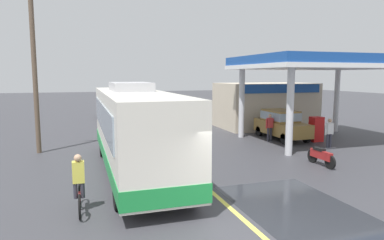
# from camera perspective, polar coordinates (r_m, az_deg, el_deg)

# --- Properties ---
(ground) EXTENTS (120.00, 120.00, 0.00)m
(ground) POSITION_cam_1_polar(r_m,az_deg,el_deg) (28.21, -9.19, -0.87)
(ground) COLOR #38383D
(lane_divider_stripe) EXTENTS (0.16, 50.00, 0.01)m
(lane_divider_stripe) POSITION_cam_1_polar(r_m,az_deg,el_deg) (23.33, -7.31, -2.54)
(lane_divider_stripe) COLOR #D8CC4C
(lane_divider_stripe) RESTS_ON ground
(wet_puddle_patch) EXTENTS (3.37, 5.24, 0.01)m
(wet_puddle_patch) POSITION_cam_1_polar(r_m,az_deg,el_deg) (11.26, 16.92, -13.69)
(wet_puddle_patch) COLOR #26282D
(wet_puddle_patch) RESTS_ON ground
(coach_bus_main) EXTENTS (2.60, 11.04, 3.69)m
(coach_bus_main) POSITION_cam_1_polar(r_m,az_deg,el_deg) (14.41, -9.36, -1.80)
(coach_bus_main) COLOR silver
(coach_bus_main) RESTS_ON ground
(gas_station_roadside) EXTENTS (9.10, 11.95, 5.10)m
(gas_station_roadside) POSITION_cam_1_polar(r_m,az_deg,el_deg) (25.59, 14.18, 4.08)
(gas_station_roadside) COLOR #194799
(gas_station_roadside) RESTS_ON ground
(car_at_pump) EXTENTS (1.70, 4.20, 1.82)m
(car_at_pump) POSITION_cam_1_polar(r_m,az_deg,el_deg) (22.52, 14.44, -0.47)
(car_at_pump) COLOR olive
(car_at_pump) RESTS_ON ground
(minibus_opposing_lane) EXTENTS (2.04, 6.13, 2.44)m
(minibus_opposing_lane) POSITION_cam_1_polar(r_m,az_deg,el_deg) (33.12, -6.60, 2.94)
(minibus_opposing_lane) COLOR #A5A5AD
(minibus_opposing_lane) RESTS_ON ground
(cyclist_on_shoulder) EXTENTS (0.34, 1.82, 1.72)m
(cyclist_on_shoulder) POSITION_cam_1_polar(r_m,az_deg,el_deg) (10.83, -18.09, -10.21)
(cyclist_on_shoulder) COLOR black
(cyclist_on_shoulder) RESTS_ON ground
(motorcycle_parked_forecourt) EXTENTS (0.55, 1.80, 0.92)m
(motorcycle_parked_forecourt) POSITION_cam_1_polar(r_m,az_deg,el_deg) (16.48, 20.43, -5.53)
(motorcycle_parked_forecourt) COLOR black
(motorcycle_parked_forecourt) RESTS_ON ground
(pedestrian_near_pump) EXTENTS (0.55, 0.22, 1.66)m
(pedestrian_near_pump) POSITION_cam_1_polar(r_m,az_deg,el_deg) (21.65, 12.65, -0.94)
(pedestrian_near_pump) COLOR #33333F
(pedestrian_near_pump) RESTS_ON ground
(pedestrian_by_shop) EXTENTS (0.55, 0.22, 1.66)m
(pedestrian_by_shop) POSITION_cam_1_polar(r_m,az_deg,el_deg) (20.32, 21.63, -1.82)
(pedestrian_by_shop) COLOR #33333F
(pedestrian_by_shop) RESTS_ON ground
(car_trailing_behind_bus) EXTENTS (1.70, 4.20, 1.82)m
(car_trailing_behind_bus) POSITION_cam_1_polar(r_m,az_deg,el_deg) (34.02, -13.86, 2.12)
(car_trailing_behind_bus) COLOR #B2B2B7
(car_trailing_behind_bus) RESTS_ON ground
(utility_pole_roadside) EXTENTS (1.80, 0.24, 8.83)m
(utility_pole_roadside) POSITION_cam_1_polar(r_m,az_deg,el_deg) (19.34, -24.51, 8.52)
(utility_pole_roadside) COLOR brown
(utility_pole_roadside) RESTS_ON ground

